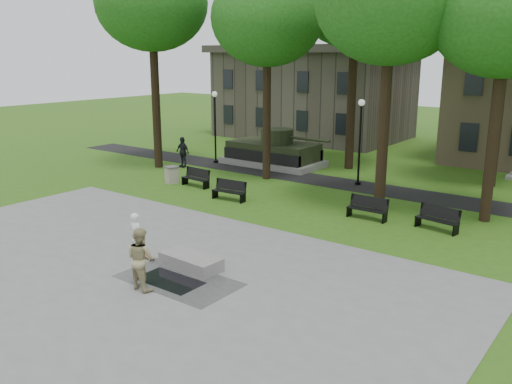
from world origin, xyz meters
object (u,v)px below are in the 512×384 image
at_px(friend_watching, 141,259).
at_px(park_bench_0, 196,177).
at_px(skateboarder, 136,236).
at_px(trash_bin, 171,175).
at_px(concrete_block, 191,262).

distance_m(friend_watching, park_bench_0, 13.46).
height_order(skateboarder, trash_bin, skateboarder).
relative_size(friend_watching, park_bench_0, 1.08).
xyz_separation_m(park_bench_0, trash_bin, (-1.66, -0.26, -0.04)).
xyz_separation_m(skateboarder, trash_bin, (-7.46, 9.02, -0.38)).
relative_size(friend_watching, trash_bin, 2.06).
xyz_separation_m(concrete_block, trash_bin, (-9.60, 8.52, 0.24)).
height_order(park_bench_0, trash_bin, park_bench_0).
bearing_deg(park_bench_0, friend_watching, -50.38).
height_order(skateboarder, park_bench_0, skateboarder).
bearing_deg(trash_bin, park_bench_0, 9.00).
height_order(concrete_block, park_bench_0, park_bench_0).
distance_m(skateboarder, park_bench_0, 10.94).
bearing_deg(trash_bin, skateboarder, -50.41).
height_order(concrete_block, skateboarder, skateboarder).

